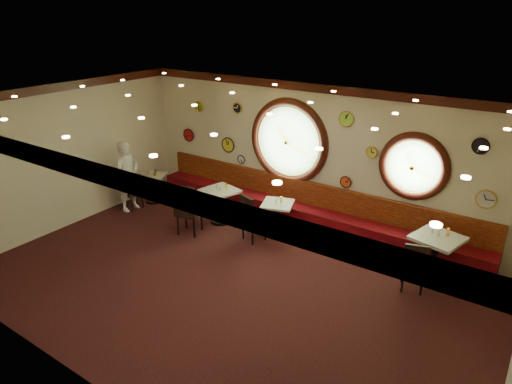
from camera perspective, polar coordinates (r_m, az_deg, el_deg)
The scene contains 48 objects.
floor at distance 8.51m, azimuth -3.11°, elevation -11.09°, with size 9.00×6.00×0.00m, color black.
ceiling at distance 7.27m, azimuth -3.64°, elevation 10.50°, with size 9.00×6.00×0.02m, color gold.
wall_back at distance 10.14m, azimuth 7.03°, elevation 4.41°, with size 9.00×0.02×3.20m, color beige.
wall_front at distance 5.95m, azimuth -21.51°, elevation -10.57°, with size 9.00×0.02×3.20m, color beige.
wall_left at distance 10.94m, azimuth -22.46°, elevation 4.20°, with size 0.02×6.00×3.20m, color beige.
molding_back at distance 9.74m, azimuth 7.31°, elevation 12.82°, with size 9.00×0.10×0.18m, color black.
molding_front at distance 5.36m, azimuth -23.32°, elevation 3.44°, with size 9.00×0.10×0.18m, color black.
molding_left at distance 10.58m, azimuth -23.51°, elevation 11.94°, with size 0.10×6.00×0.18m, color black.
banquette_base at distance 10.46m, azimuth 5.94°, elevation -3.82°, with size 8.00×0.55×0.20m, color black.
banquette_seat at distance 10.36m, azimuth 5.99°, elevation -2.57°, with size 8.00×0.55×0.30m, color #5B0710.
banquette_back at distance 10.38m, azimuth 6.66°, elevation -0.14°, with size 8.00×0.10×0.55m, color #5D0709.
porthole_left_glass at distance 10.34m, azimuth 4.13°, elevation 6.32°, with size 1.66×1.66×0.02m, color #86C475.
porthole_left_frame at distance 10.32m, azimuth 4.08°, elevation 6.30°, with size 1.98×1.98×0.18m, color black.
porthole_left_ring at distance 10.30m, azimuth 4.00°, elevation 6.26°, with size 1.61×1.61×0.03m, color gold.
porthole_right_glass at distance 9.33m, azimuth 19.12°, elevation 3.04°, with size 1.10×1.10×0.02m, color #86C475.
porthole_right_frame at distance 9.32m, azimuth 19.09°, elevation 3.02°, with size 1.38×1.38×0.18m, color black.
porthole_right_ring at distance 9.29m, azimuth 19.04°, elevation 2.97°, with size 1.09×1.09×0.03m, color gold.
wall_clock_0 at distance 11.68m, azimuth -7.15°, elevation 10.58°, with size 0.26×0.26×0.03m, color #93BC25.
wall_clock_1 at distance 11.32m, azimuth -3.49°, elevation 5.90°, with size 0.36×0.36×0.03m, color gold.
wall_clock_2 at distance 9.19m, azimuth 26.81°, elevation -0.80°, with size 0.34×0.34×0.03m, color silver.
wall_clock_3 at distance 10.91m, azimuth -2.33°, elevation 10.45°, with size 0.24×0.24×0.03m, color black.
wall_clock_4 at distance 8.93m, azimuth 26.29°, elevation 5.17°, with size 0.28×0.28×0.03m, color black.
wall_clock_5 at distance 12.12m, azimuth -8.41°, elevation 7.05°, with size 0.32×0.32×0.03m, color #B31117.
wall_clock_6 at distance 11.18m, azimuth -1.82°, elevation 4.11°, with size 0.20×0.20×0.03m, color white.
wall_clock_7 at distance 9.90m, azimuth 11.17°, elevation 1.25°, with size 0.24×0.24×0.03m, color #E3491A.
wall_clock_8 at distance 9.49m, azimuth 14.26°, elevation 4.86°, with size 0.22×0.22×0.03m, color gold.
wall_clock_9 at distance 9.55m, azimuth 11.22°, elevation 8.96°, with size 0.30×0.30×0.03m, color #93DC44.
table_a at distance 11.88m, azimuth -12.81°, elevation 0.83°, with size 0.86×0.86×0.71m.
table_b at distance 10.48m, azimuth -4.52°, elevation -1.24°, with size 0.90×0.90×0.81m.
table_c at distance 10.00m, azimuth 2.71°, elevation -2.77°, with size 0.83×0.83×0.72m.
table_d at distance 8.92m, azimuth 21.52°, elevation -7.04°, with size 0.95×0.95×0.86m.
chair_a at distance 11.56m, azimuth -15.57°, elevation 0.44°, with size 0.46×0.46×0.59m.
chair_b at distance 9.92m, azimuth -8.67°, elevation -1.80°, with size 0.61×0.61×0.73m.
chair_c at distance 9.59m, azimuth -0.68°, elevation -2.92°, with size 0.56×0.56×0.65m.
chair_d at distance 8.40m, azimuth 19.21°, elevation -8.51°, with size 0.51×0.51×0.60m.
condiment_a_salt at distance 11.87m, azimuth -13.36°, elevation 2.36°, with size 0.04×0.04×0.10m, color silver.
condiment_b_salt at distance 10.39m, azimuth -4.94°, elevation 0.62°, with size 0.04×0.04×0.11m, color silver.
condiment_c_salt at distance 9.95m, azimuth 2.56°, elevation -0.94°, with size 0.03×0.03×0.09m, color silver.
condiment_d_salt at distance 8.85m, azimuth 21.18°, elevation -4.58°, with size 0.03×0.03×0.09m, color #B9BABE.
condiment_a_pepper at distance 11.73m, azimuth -12.67°, elevation 2.20°, with size 0.04×0.04×0.10m, color #B9B9BD.
condiment_b_pepper at distance 10.32m, azimuth -4.56°, elevation 0.42°, with size 0.03×0.03×0.09m, color silver.
condiment_c_pepper at distance 9.83m, azimuth 2.46°, elevation -1.23°, with size 0.03×0.03×0.10m, color silver.
condiment_d_pepper at distance 8.75m, azimuth 21.86°, elevation -4.90°, with size 0.04×0.04×0.11m, color silver.
condiment_a_bottle at distance 11.72m, azimuth -12.47°, elevation 2.40°, with size 0.05×0.05×0.18m, color gold.
condiment_b_bottle at distance 10.36m, azimuth -3.72°, elevation 0.76°, with size 0.05×0.05×0.16m, color yellow.
condiment_c_bottle at distance 9.87m, azimuth 3.17°, elevation -0.98°, with size 0.05×0.05×0.15m, color gold.
condiment_d_bottle at distance 8.84m, azimuth 22.90°, elevation -4.59°, with size 0.05×0.05×0.16m, color orange.
waiter at distance 11.44m, azimuth -15.71°, elevation 1.90°, with size 0.63×0.41×1.72m, color white.
Camera 1 is at (4.38, -5.61, 4.67)m, focal length 32.00 mm.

